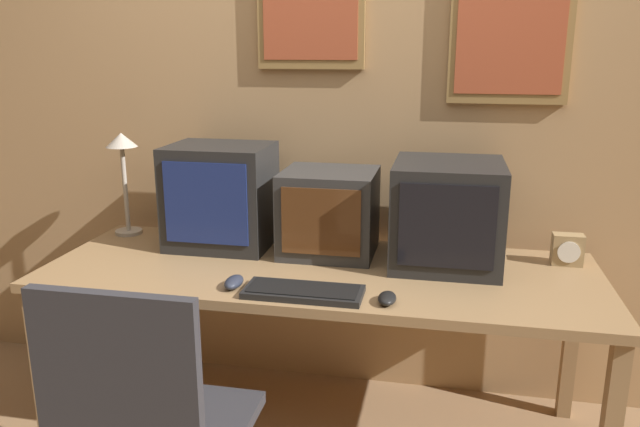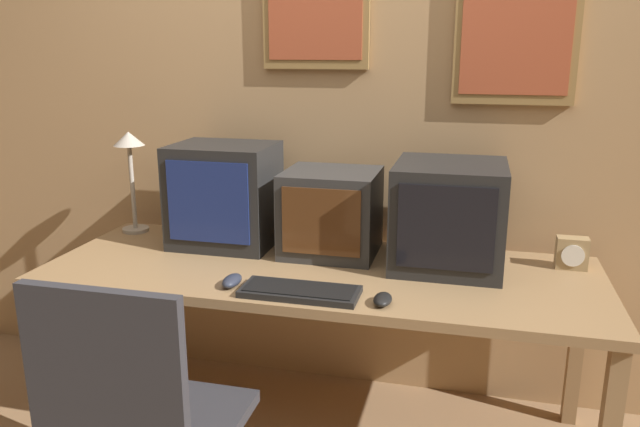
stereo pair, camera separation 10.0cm
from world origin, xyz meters
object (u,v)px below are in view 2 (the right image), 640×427
at_px(mouse_near_keyboard, 383,299).
at_px(desk_clock, 572,253).
at_px(monitor_left, 225,195).
at_px(keyboard_main, 301,291).
at_px(monitor_center, 332,212).
at_px(monitor_right, 449,215).
at_px(mouse_far_corner, 232,281).
at_px(desk_lamp, 130,157).

xyz_separation_m(mouse_near_keyboard, desk_clock, (0.65, 0.52, 0.04)).
bearing_deg(monitor_left, keyboard_main, -45.30).
xyz_separation_m(monitor_center, mouse_near_keyboard, (0.28, -0.48, -0.15)).
relative_size(monitor_right, mouse_far_corner, 3.80).
distance_m(keyboard_main, desk_clock, 1.06).
bearing_deg(monitor_left, desk_clock, 1.27).
distance_m(mouse_far_corner, desk_clock, 1.29).
distance_m(monitor_right, mouse_far_corner, 0.86).
xyz_separation_m(keyboard_main, desk_lamp, (-0.95, 0.55, 0.33)).
bearing_deg(desk_clock, monitor_left, -178.73).
height_order(mouse_far_corner, desk_lamp, desk_lamp).
height_order(keyboard_main, desk_lamp, desk_lamp).
distance_m(mouse_near_keyboard, mouse_far_corner, 0.55).
height_order(monitor_center, desk_lamp, desk_lamp).
bearing_deg(monitor_center, keyboard_main, -89.91).
xyz_separation_m(keyboard_main, mouse_far_corner, (-0.26, 0.02, 0.01)).
bearing_deg(monitor_center, mouse_near_keyboard, -59.48).
distance_m(monitor_left, monitor_right, 0.94).
xyz_separation_m(monitor_right, desk_clock, (0.47, 0.07, -0.14)).
xyz_separation_m(monitor_left, mouse_far_corner, (0.21, -0.46, -0.20)).
bearing_deg(mouse_near_keyboard, monitor_right, 67.92).
distance_m(monitor_center, keyboard_main, 0.50).
relative_size(monitor_center, mouse_near_keyboard, 3.57).
distance_m(monitor_right, mouse_near_keyboard, 0.52).
xyz_separation_m(monitor_left, desk_clock, (1.40, 0.03, -0.15)).
bearing_deg(mouse_far_corner, desk_lamp, 142.31).
relative_size(keyboard_main, mouse_near_keyboard, 3.88).
bearing_deg(monitor_right, mouse_far_corner, -150.19).
bearing_deg(mouse_near_keyboard, desk_lamp, 155.38).
relative_size(monitor_center, keyboard_main, 0.92).
bearing_deg(monitor_right, keyboard_main, -136.88).
bearing_deg(mouse_near_keyboard, keyboard_main, 177.24).
xyz_separation_m(monitor_center, desk_lamp, (-0.95, 0.08, 0.17)).
relative_size(monitor_center, desk_clock, 3.06).
bearing_deg(mouse_near_keyboard, desk_clock, 38.77).
bearing_deg(keyboard_main, monitor_center, 90.09).
distance_m(mouse_far_corner, desk_lamp, 0.93).
distance_m(monitor_left, mouse_near_keyboard, 0.92).
xyz_separation_m(monitor_right, keyboard_main, (-0.47, -0.44, -0.19)).
bearing_deg(desk_clock, keyboard_main, -151.44).
bearing_deg(monitor_left, mouse_near_keyboard, -32.98).
bearing_deg(keyboard_main, desk_clock, 28.56).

